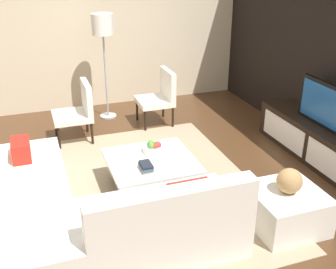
{
  "coord_description": "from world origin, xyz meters",
  "views": [
    {
      "loc": [
        3.98,
        -1.12,
        2.63
      ],
      "look_at": [
        -0.32,
        0.38,
        0.56
      ],
      "focal_mm": 44.45,
      "sensor_mm": 36.0,
      "label": 1
    }
  ],
  "objects_px": {
    "sectional_couch": "(74,211)",
    "floor_lamp": "(103,30)",
    "accent_chair_near": "(78,109)",
    "media_console": "(320,145)",
    "coffee_table": "(151,173)",
    "decorative_ball": "(289,181)",
    "ottoman": "(285,209)",
    "book_stack": "(146,167)",
    "fruit_bowl": "(154,148)",
    "accent_chair_far": "(160,94)",
    "television": "(327,106)"
  },
  "relations": [
    {
      "from": "sectional_couch",
      "to": "floor_lamp",
      "type": "height_order",
      "value": "floor_lamp"
    },
    {
      "from": "coffee_table",
      "to": "accent_chair_far",
      "type": "distance_m",
      "value": 2.03
    },
    {
      "from": "media_console",
      "to": "floor_lamp",
      "type": "distance_m",
      "value": 3.62
    },
    {
      "from": "accent_chair_far",
      "to": "book_stack",
      "type": "height_order",
      "value": "accent_chair_far"
    },
    {
      "from": "fruit_bowl",
      "to": "book_stack",
      "type": "bearing_deg",
      "value": -28.76
    },
    {
      "from": "coffee_table",
      "to": "floor_lamp",
      "type": "height_order",
      "value": "floor_lamp"
    },
    {
      "from": "coffee_table",
      "to": "accent_chair_far",
      "type": "height_order",
      "value": "accent_chair_far"
    },
    {
      "from": "media_console",
      "to": "accent_chair_near",
      "type": "height_order",
      "value": "accent_chair_near"
    },
    {
      "from": "fruit_bowl",
      "to": "book_stack",
      "type": "distance_m",
      "value": 0.46
    },
    {
      "from": "ottoman",
      "to": "book_stack",
      "type": "bearing_deg",
      "value": -127.87
    },
    {
      "from": "sectional_couch",
      "to": "accent_chair_near",
      "type": "relative_size",
      "value": 2.69
    },
    {
      "from": "coffee_table",
      "to": "ottoman",
      "type": "distance_m",
      "value": 1.57
    },
    {
      "from": "ottoman",
      "to": "book_stack",
      "type": "height_order",
      "value": "book_stack"
    },
    {
      "from": "coffee_table",
      "to": "accent_chair_near",
      "type": "xyz_separation_m",
      "value": [
        -1.66,
        -0.58,
        0.29
      ]
    },
    {
      "from": "decorative_ball",
      "to": "book_stack",
      "type": "bearing_deg",
      "value": -127.87
    },
    {
      "from": "sectional_couch",
      "to": "decorative_ball",
      "type": "distance_m",
      "value": 2.12
    },
    {
      "from": "accent_chair_far",
      "to": "book_stack",
      "type": "relative_size",
      "value": 4.13
    },
    {
      "from": "television",
      "to": "book_stack",
      "type": "bearing_deg",
      "value": -87.19
    },
    {
      "from": "coffee_table",
      "to": "accent_chair_near",
      "type": "relative_size",
      "value": 1.14
    },
    {
      "from": "sectional_couch",
      "to": "decorative_ball",
      "type": "relative_size",
      "value": 9.17
    },
    {
      "from": "accent_chair_far",
      "to": "book_stack",
      "type": "xyz_separation_m",
      "value": [
        2.09,
        -0.85,
        -0.07
      ]
    },
    {
      "from": "media_console",
      "to": "coffee_table",
      "type": "height_order",
      "value": "media_console"
    },
    {
      "from": "decorative_ball",
      "to": "television",
      "type": "bearing_deg",
      "value": 130.42
    },
    {
      "from": "ottoman",
      "to": "book_stack",
      "type": "distance_m",
      "value": 1.53
    },
    {
      "from": "sectional_couch",
      "to": "coffee_table",
      "type": "relative_size",
      "value": 2.37
    },
    {
      "from": "floor_lamp",
      "to": "decorative_ball",
      "type": "bearing_deg",
      "value": 16.96
    },
    {
      "from": "sectional_couch",
      "to": "media_console",
      "type": "bearing_deg",
      "value": 98.8
    },
    {
      "from": "book_stack",
      "to": "floor_lamp",
      "type": "bearing_deg",
      "value": 177.72
    },
    {
      "from": "ottoman",
      "to": "fruit_bowl",
      "type": "relative_size",
      "value": 2.5
    },
    {
      "from": "ottoman",
      "to": "accent_chair_far",
      "type": "xyz_separation_m",
      "value": [
        -3.02,
        -0.34,
        0.29
      ]
    },
    {
      "from": "media_console",
      "to": "floor_lamp",
      "type": "bearing_deg",
      "value": -137.42
    },
    {
      "from": "ottoman",
      "to": "television",
      "type": "bearing_deg",
      "value": 130.42
    },
    {
      "from": "book_stack",
      "to": "television",
      "type": "bearing_deg",
      "value": 92.81
    },
    {
      "from": "floor_lamp",
      "to": "fruit_bowl",
      "type": "height_order",
      "value": "floor_lamp"
    },
    {
      "from": "media_console",
      "to": "floor_lamp",
      "type": "relative_size",
      "value": 1.32
    },
    {
      "from": "coffee_table",
      "to": "accent_chair_near",
      "type": "bearing_deg",
      "value": -160.61
    },
    {
      "from": "media_console",
      "to": "ottoman",
      "type": "bearing_deg",
      "value": -49.57
    },
    {
      "from": "decorative_ball",
      "to": "accent_chair_near",
      "type": "bearing_deg",
      "value": -149.49
    },
    {
      "from": "accent_chair_near",
      "to": "floor_lamp",
      "type": "xyz_separation_m",
      "value": [
        -0.76,
        0.57,
        0.95
      ]
    },
    {
      "from": "media_console",
      "to": "floor_lamp",
      "type": "height_order",
      "value": "floor_lamp"
    },
    {
      "from": "accent_chair_near",
      "to": "accent_chair_far",
      "type": "relative_size",
      "value": 1.0
    },
    {
      "from": "coffee_table",
      "to": "decorative_ball",
      "type": "xyz_separation_m",
      "value": [
        1.15,
        1.07,
        0.33
      ]
    },
    {
      "from": "ottoman",
      "to": "decorative_ball",
      "type": "bearing_deg",
      "value": 0.0
    },
    {
      "from": "coffee_table",
      "to": "fruit_bowl",
      "type": "bearing_deg",
      "value": 151.78
    },
    {
      "from": "sectional_couch",
      "to": "coffee_table",
      "type": "distance_m",
      "value": 1.15
    },
    {
      "from": "accent_chair_near",
      "to": "media_console",
      "type": "bearing_deg",
      "value": 66.3
    },
    {
      "from": "fruit_bowl",
      "to": "book_stack",
      "type": "height_order",
      "value": "fruit_bowl"
    },
    {
      "from": "accent_chair_far",
      "to": "accent_chair_near",
      "type": "bearing_deg",
      "value": -89.45
    },
    {
      "from": "sectional_couch",
      "to": "ottoman",
      "type": "distance_m",
      "value": 2.11
    },
    {
      "from": "media_console",
      "to": "sectional_couch",
      "type": "distance_m",
      "value": 3.31
    }
  ]
}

